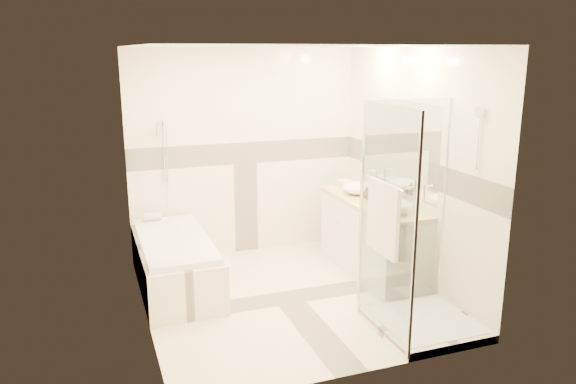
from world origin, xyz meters
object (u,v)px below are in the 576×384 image
object	(u,v)px
vanity	(372,237)
amenity_bottle_b	(367,193)
vessel_sink_near	(358,188)
vessel_sink_far	(395,206)
bathtub	(175,260)
shower_enclosure	(411,275)
amenity_bottle_a	(371,193)

from	to	relation	value
vanity	amenity_bottle_b	size ratio (longest dim) A/B	12.44
vessel_sink_near	vessel_sink_far	xyz separation A→B (m)	(0.00, -0.82, -0.00)
bathtub	shower_enclosure	size ratio (longest dim) A/B	0.83
vessel_sink_far	shower_enclosure	bearing A→B (deg)	-109.21
amenity_bottle_a	vessel_sink_near	bearing A→B (deg)	90.00
bathtub	vessel_sink_near	xyz separation A→B (m)	(2.13, -0.02, 0.62)
shower_enclosure	amenity_bottle_a	xyz separation A→B (m)	(0.27, 1.30, 0.43)
vessel_sink_near	amenity_bottle_b	world-z (taller)	vessel_sink_near
shower_enclosure	vessel_sink_far	size ratio (longest dim) A/B	5.57
vessel_sink_far	amenity_bottle_a	distance (m)	0.52
bathtub	vanity	size ratio (longest dim) A/B	1.05
vanity	amenity_bottle_b	distance (m)	0.50
vessel_sink_far	bathtub	bearing A→B (deg)	158.53
shower_enclosure	amenity_bottle_b	distance (m)	1.48
vessel_sink_far	amenity_bottle_b	distance (m)	0.61
vanity	vessel_sink_far	size ratio (longest dim) A/B	4.43
vanity	vessel_sink_near	world-z (taller)	vessel_sink_near
bathtub	shower_enclosure	world-z (taller)	shower_enclosure
vessel_sink_near	vessel_sink_far	distance (m)	0.82
vessel_sink_near	vessel_sink_far	bearing A→B (deg)	-90.00
vanity	amenity_bottle_a	world-z (taller)	amenity_bottle_a
amenity_bottle_a	amenity_bottle_b	xyz separation A→B (m)	(0.00, 0.10, -0.02)
shower_enclosure	vessel_sink_far	world-z (taller)	shower_enclosure
vessel_sink_near	amenity_bottle_b	distance (m)	0.21
vessel_sink_far	amenity_bottle_b	bearing A→B (deg)	90.00
bathtub	amenity_bottle_b	distance (m)	2.23
vessel_sink_far	amenity_bottle_a	bearing A→B (deg)	90.00
amenity_bottle_b	bathtub	bearing A→B (deg)	173.96
bathtub	amenity_bottle_a	bearing A→B (deg)	-8.60
vanity	vessel_sink_far	world-z (taller)	vessel_sink_far
bathtub	vanity	bearing A→B (deg)	-9.25
shower_enclosure	vessel_sink_far	distance (m)	0.93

